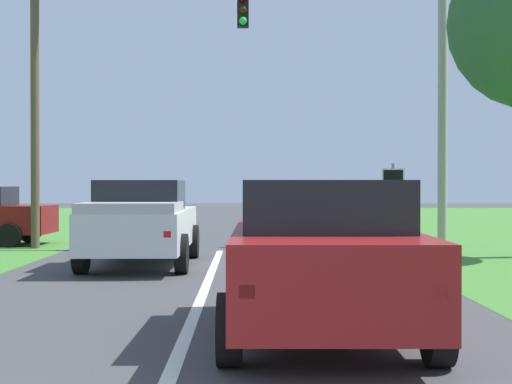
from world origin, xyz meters
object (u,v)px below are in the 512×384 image
pickup_truck_lead (142,222)px  utility_pole_right (443,91)px  keep_moving_sign (393,195)px  traffic_light (94,67)px  red_suv_near (321,254)px

pickup_truck_lead → utility_pole_right: bearing=35.8°
pickup_truck_lead → keep_moving_sign: keep_moving_sign is taller
utility_pole_right → keep_moving_sign: bearing=-129.4°
pickup_truck_lead → traffic_light: bearing=113.0°
red_suv_near → utility_pole_right: 14.89m
traffic_light → utility_pole_right: (10.01, 1.19, -0.51)m
red_suv_near → keep_moving_sign: 11.68m
traffic_light → red_suv_near: bearing=-67.6°
red_suv_near → pickup_truck_lead: bearing=112.0°
pickup_truck_lead → utility_pole_right: utility_pole_right is taller
pickup_truck_lead → keep_moving_sign: (6.15, 3.49, 0.54)m
pickup_truck_lead → utility_pole_right: (8.06, 5.81, 3.57)m
red_suv_near → pickup_truck_lead: size_ratio=0.87×
traffic_light → keep_moving_sign: 8.92m
utility_pole_right → red_suv_near: bearing=-109.8°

